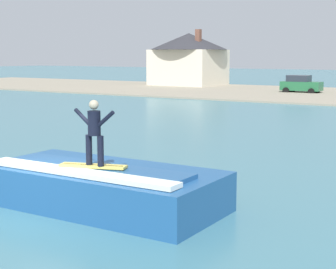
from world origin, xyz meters
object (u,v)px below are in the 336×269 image
surfboard (93,166)px  car_near_shore (301,84)px  wave_crest (102,187)px  house_with_chimney (189,57)px  surfer (94,129)px

surfboard → car_near_shore: size_ratio=0.44×
wave_crest → house_with_chimney: bearing=117.2°
surfer → house_with_chimney: house_with_chimney is taller
car_near_shore → house_with_chimney: house_with_chimney is taller
wave_crest → surfer: size_ratio=3.84×
house_with_chimney → surfer: bearing=-62.8°
house_with_chimney → car_near_shore: bearing=-18.8°
wave_crest → car_near_shore: 44.03m
wave_crest → surfer: (0.19, -0.50, 1.59)m
wave_crest → surfboard: 0.80m
surfboard → surfer: size_ratio=1.07×
car_near_shore → house_with_chimney: 17.34m
surfer → surfboard: bearing=158.7°
wave_crest → car_near_shore: car_near_shore is taller
wave_crest → surfboard: surfboard is taller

